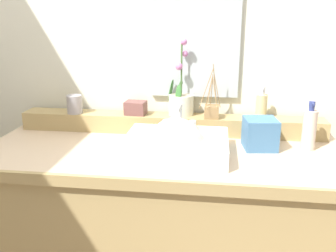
{
  "coord_description": "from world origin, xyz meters",
  "views": [
    {
      "loc": [
        0.21,
        -1.43,
        1.43
      ],
      "look_at": [
        0.03,
        -0.02,
        0.99
      ],
      "focal_mm": 39.58,
      "sensor_mm": 36.0,
      "label": 1
    }
  ],
  "objects_px": {
    "potted_plant": "(181,101)",
    "trinket_box": "(136,108)",
    "reed_diffuser": "(212,111)",
    "tissue_box": "(260,134)",
    "sink_basin": "(176,146)",
    "lotion_bottle": "(309,129)",
    "soap_dispenser": "(261,105)",
    "tumbler_cup": "(75,104)"
  },
  "relations": [
    {
      "from": "potted_plant",
      "to": "lotion_bottle",
      "type": "relative_size",
      "value": 1.73
    },
    {
      "from": "reed_diffuser",
      "to": "lotion_bottle",
      "type": "bearing_deg",
      "value": -18.51
    },
    {
      "from": "soap_dispenser",
      "to": "trinket_box",
      "type": "distance_m",
      "value": 0.58
    },
    {
      "from": "tissue_box",
      "to": "trinket_box",
      "type": "bearing_deg",
      "value": 163.71
    },
    {
      "from": "sink_basin",
      "to": "potted_plant",
      "type": "bearing_deg",
      "value": 92.24
    },
    {
      "from": "lotion_bottle",
      "to": "tumbler_cup",
      "type": "bearing_deg",
      "value": 172.76
    },
    {
      "from": "potted_plant",
      "to": "tumbler_cup",
      "type": "relative_size",
      "value": 4.03
    },
    {
      "from": "soap_dispenser",
      "to": "tumbler_cup",
      "type": "relative_size",
      "value": 1.68
    },
    {
      "from": "sink_basin",
      "to": "tissue_box",
      "type": "height_order",
      "value": "sink_basin"
    },
    {
      "from": "reed_diffuser",
      "to": "tissue_box",
      "type": "bearing_deg",
      "value": -35.65
    },
    {
      "from": "soap_dispenser",
      "to": "tumbler_cup",
      "type": "distance_m",
      "value": 0.87
    },
    {
      "from": "potted_plant",
      "to": "tumbler_cup",
      "type": "distance_m",
      "value": 0.51
    },
    {
      "from": "potted_plant",
      "to": "soap_dispenser",
      "type": "xyz_separation_m",
      "value": [
        0.37,
        -0.02,
        -0.01
      ]
    },
    {
      "from": "lotion_bottle",
      "to": "tissue_box",
      "type": "xyz_separation_m",
      "value": [
        -0.2,
        -0.01,
        -0.02
      ]
    },
    {
      "from": "tissue_box",
      "to": "tumbler_cup",
      "type": "bearing_deg",
      "value": 170.31
    },
    {
      "from": "tissue_box",
      "to": "soap_dispenser",
      "type": "bearing_deg",
      "value": 83.87
    },
    {
      "from": "trinket_box",
      "to": "lotion_bottle",
      "type": "xyz_separation_m",
      "value": [
        0.76,
        -0.15,
        -0.03
      ]
    },
    {
      "from": "tumbler_cup",
      "to": "tissue_box",
      "type": "bearing_deg",
      "value": -9.69
    },
    {
      "from": "tumbler_cup",
      "to": "potted_plant",
      "type": "bearing_deg",
      "value": 5.0
    },
    {
      "from": "potted_plant",
      "to": "trinket_box",
      "type": "bearing_deg",
      "value": -173.0
    },
    {
      "from": "sink_basin",
      "to": "potted_plant",
      "type": "height_order",
      "value": "potted_plant"
    },
    {
      "from": "trinket_box",
      "to": "tissue_box",
      "type": "bearing_deg",
      "value": -11.71
    },
    {
      "from": "tumbler_cup",
      "to": "reed_diffuser",
      "type": "relative_size",
      "value": 0.35
    },
    {
      "from": "lotion_bottle",
      "to": "soap_dispenser",
      "type": "bearing_deg",
      "value": 138.11
    },
    {
      "from": "tissue_box",
      "to": "potted_plant",
      "type": "bearing_deg",
      "value": 151.43
    },
    {
      "from": "lotion_bottle",
      "to": "tissue_box",
      "type": "height_order",
      "value": "lotion_bottle"
    },
    {
      "from": "soap_dispenser",
      "to": "trinket_box",
      "type": "height_order",
      "value": "soap_dispenser"
    },
    {
      "from": "sink_basin",
      "to": "trinket_box",
      "type": "bearing_deg",
      "value": 127.84
    },
    {
      "from": "sink_basin",
      "to": "tissue_box",
      "type": "distance_m",
      "value": 0.36
    },
    {
      "from": "potted_plant",
      "to": "lotion_bottle",
      "type": "distance_m",
      "value": 0.58
    },
    {
      "from": "potted_plant",
      "to": "trinket_box",
      "type": "relative_size",
      "value": 3.68
    },
    {
      "from": "tumbler_cup",
      "to": "reed_diffuser",
      "type": "distance_m",
      "value": 0.65
    },
    {
      "from": "sink_basin",
      "to": "lotion_bottle",
      "type": "bearing_deg",
      "value": 14.45
    },
    {
      "from": "sink_basin",
      "to": "soap_dispenser",
      "type": "height_order",
      "value": "soap_dispenser"
    },
    {
      "from": "tumbler_cup",
      "to": "lotion_bottle",
      "type": "bearing_deg",
      "value": -7.24
    },
    {
      "from": "reed_diffuser",
      "to": "trinket_box",
      "type": "height_order",
      "value": "reed_diffuser"
    },
    {
      "from": "reed_diffuser",
      "to": "trinket_box",
      "type": "bearing_deg",
      "value": 177.2
    },
    {
      "from": "potted_plant",
      "to": "tumbler_cup",
      "type": "height_order",
      "value": "potted_plant"
    },
    {
      "from": "lotion_bottle",
      "to": "potted_plant",
      "type": "bearing_deg",
      "value": 161.96
    },
    {
      "from": "sink_basin",
      "to": "tumbler_cup",
      "type": "bearing_deg",
      "value": 152.36
    },
    {
      "from": "potted_plant",
      "to": "lotion_bottle",
      "type": "height_order",
      "value": "potted_plant"
    },
    {
      "from": "potted_plant",
      "to": "soap_dispenser",
      "type": "relative_size",
      "value": 2.4
    }
  ]
}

